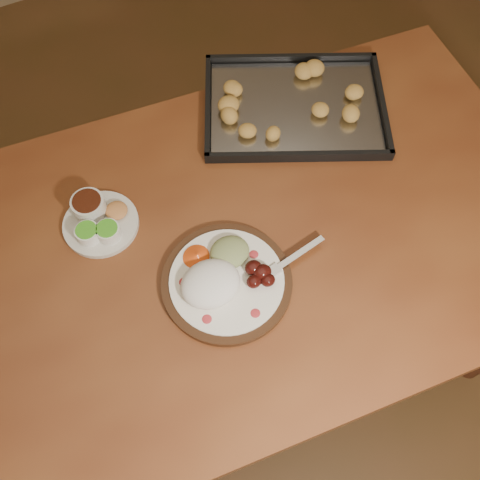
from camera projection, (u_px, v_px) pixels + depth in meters
ground at (199, 336)px, 1.88m from camera, size 4.00×4.00×0.00m
dining_table at (242, 255)px, 1.30m from camera, size 1.58×1.03×0.75m
dinner_plate at (223, 279)px, 1.14m from camera, size 0.38×0.28×0.07m
condiment_saucer at (98, 220)px, 1.21m from camera, size 0.17×0.17×0.06m
baking_tray at (295, 105)px, 1.37m from camera, size 0.56×0.50×0.05m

